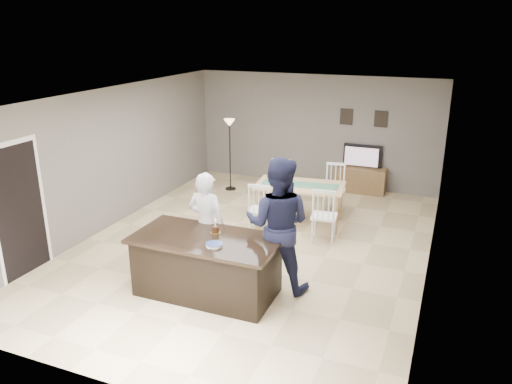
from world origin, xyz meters
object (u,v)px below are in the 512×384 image
at_px(plate_stack, 214,245).
at_px(dining_table, 300,191).
at_px(floor_lamp, 230,135).
at_px(kitchen_island, 207,265).
at_px(woman, 207,224).
at_px(man, 278,225).
at_px(television, 362,156).
at_px(tv_console, 360,180).
at_px(birthday_cake, 215,229).

distance_m(plate_stack, dining_table, 3.39).
distance_m(dining_table, floor_lamp, 2.71).
height_order(kitchen_island, woman, woman).
xyz_separation_m(kitchen_island, man, (0.91, 0.55, 0.57)).
bearing_deg(television, tv_console, 90.00).
distance_m(man, floor_lamp, 4.85).
height_order(kitchen_island, plate_stack, plate_stack).
bearing_deg(plate_stack, television, 80.69).
xyz_separation_m(tv_console, dining_table, (-0.75, -2.41, 0.37)).
bearing_deg(plate_stack, birthday_cake, 113.94).
relative_size(television, floor_lamp, 0.53).
xyz_separation_m(man, floor_lamp, (-2.65, 4.05, 0.31)).
height_order(birthday_cake, plate_stack, birthday_cake).
height_order(tv_console, woman, woman).
height_order(television, dining_table, television).
height_order(tv_console, plate_stack, plate_stack).
height_order(dining_table, floor_lamp, floor_lamp).
height_order(woman, birthday_cake, woman).
bearing_deg(man, woman, -6.28).
bearing_deg(floor_lamp, birthday_cake, -67.77).
relative_size(kitchen_island, plate_stack, 9.00).
xyz_separation_m(birthday_cake, floor_lamp, (-1.80, 4.39, 0.38)).
height_order(man, dining_table, man).
bearing_deg(woman, floor_lamp, -68.30).
distance_m(television, dining_table, 2.60).
xyz_separation_m(woman, man, (1.18, 0.00, 0.18)).
height_order(television, man, man).
height_order(tv_console, man, man).
xyz_separation_m(tv_console, man, (-0.29, -5.02, 0.73)).
bearing_deg(television, birthday_cake, 78.05).
xyz_separation_m(kitchen_island, tv_console, (1.20, 5.57, -0.15)).
xyz_separation_m(man, dining_table, (-0.46, 2.61, -0.36)).
bearing_deg(tv_console, dining_table, -107.36).
relative_size(kitchen_island, floor_lamp, 1.25).
height_order(man, birthday_cake, man).
bearing_deg(kitchen_island, birthday_cake, 76.39).
relative_size(birthday_cake, floor_lamp, 0.13).
relative_size(dining_table, floor_lamp, 1.24).
distance_m(woman, man, 1.20).
xyz_separation_m(man, birthday_cake, (-0.86, -0.34, -0.08)).
relative_size(television, dining_table, 0.43).
bearing_deg(man, tv_console, -99.62).
relative_size(man, dining_table, 0.97).
xyz_separation_m(kitchen_island, woman, (-0.28, 0.55, 0.40)).
height_order(television, floor_lamp, floor_lamp).
height_order(woman, plate_stack, woman).
bearing_deg(television, man, 86.70).
bearing_deg(man, kitchen_island, 24.97).
bearing_deg(kitchen_island, television, 77.99).
bearing_deg(kitchen_island, woman, 116.65).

